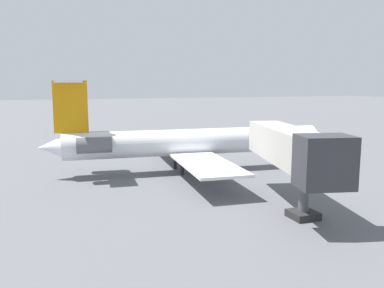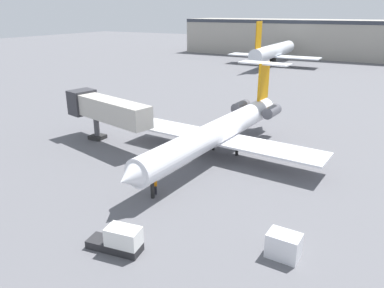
{
  "view_description": "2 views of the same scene",
  "coord_description": "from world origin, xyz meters",
  "px_view_note": "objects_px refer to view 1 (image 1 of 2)",
  "views": [
    {
      "loc": [
        -42.51,
        12.95,
        9.19
      ],
      "look_at": [
        -5.17,
        -0.4,
        3.14
      ],
      "focal_mm": 37.33,
      "sensor_mm": 36.0,
      "label": 1
    },
    {
      "loc": [
        13.14,
        -37.29,
        16.03
      ],
      "look_at": [
        -5.36,
        -4.14,
        2.22
      ],
      "focal_mm": 34.5,
      "sensor_mm": 36.0,
      "label": 2
    }
  ],
  "objects_px": {
    "ground_crew_marshaller": "(290,158)",
    "baggage_tug_lead": "(335,150)",
    "jet_bridge": "(295,150)",
    "cargo_container_uld": "(259,141)",
    "regional_jet": "(188,142)"
  },
  "relations": [
    {
      "from": "ground_crew_marshaller",
      "to": "baggage_tug_lead",
      "type": "xyz_separation_m",
      "value": [
        2.7,
        -8.25,
        -0.02
      ]
    },
    {
      "from": "jet_bridge",
      "to": "ground_crew_marshaller",
      "type": "height_order",
      "value": "jet_bridge"
    },
    {
      "from": "jet_bridge",
      "to": "cargo_container_uld",
      "type": "distance_m",
      "value": 29.49
    },
    {
      "from": "jet_bridge",
      "to": "baggage_tug_lead",
      "type": "distance_m",
      "value": 23.95
    },
    {
      "from": "regional_jet",
      "to": "jet_bridge",
      "type": "relative_size",
      "value": 2.22
    },
    {
      "from": "baggage_tug_lead",
      "to": "ground_crew_marshaller",
      "type": "bearing_deg",
      "value": 108.09
    },
    {
      "from": "ground_crew_marshaller",
      "to": "cargo_container_uld",
      "type": "height_order",
      "value": "cargo_container_uld"
    },
    {
      "from": "baggage_tug_lead",
      "to": "regional_jet",
      "type": "bearing_deg",
      "value": 94.42
    },
    {
      "from": "ground_crew_marshaller",
      "to": "baggage_tug_lead",
      "type": "height_order",
      "value": "baggage_tug_lead"
    },
    {
      "from": "regional_jet",
      "to": "ground_crew_marshaller",
      "type": "xyz_separation_m",
      "value": [
        -1.15,
        -11.76,
        -2.31
      ]
    },
    {
      "from": "regional_jet",
      "to": "cargo_container_uld",
      "type": "xyz_separation_m",
      "value": [
        11.79,
        -15.07,
        -2.27
      ]
    },
    {
      "from": "regional_jet",
      "to": "cargo_container_uld",
      "type": "relative_size",
      "value": 13.82
    },
    {
      "from": "baggage_tug_lead",
      "to": "cargo_container_uld",
      "type": "relative_size",
      "value": 1.84
    },
    {
      "from": "ground_crew_marshaller",
      "to": "baggage_tug_lead",
      "type": "distance_m",
      "value": 8.68
    },
    {
      "from": "regional_jet",
      "to": "baggage_tug_lead",
      "type": "distance_m",
      "value": 20.21
    }
  ]
}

